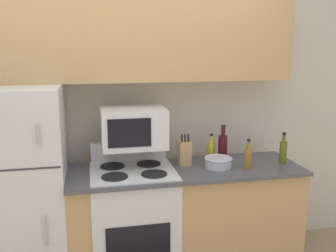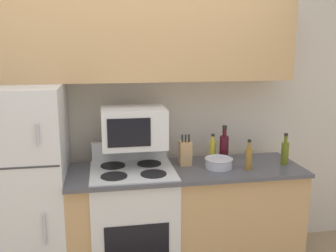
{
  "view_description": "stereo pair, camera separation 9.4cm",
  "coord_description": "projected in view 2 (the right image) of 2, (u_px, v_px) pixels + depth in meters",
  "views": [
    {
      "loc": [
        -0.35,
        -2.46,
        1.86
      ],
      "look_at": [
        0.22,
        0.26,
        1.27
      ],
      "focal_mm": 40.0,
      "sensor_mm": 36.0,
      "label": 1
    },
    {
      "loc": [
        -0.26,
        -2.48,
        1.86
      ],
      "look_at": [
        0.22,
        0.26,
        1.27
      ],
      "focal_mm": 40.0,
      "sensor_mm": 36.0,
      "label": 2
    }
  ],
  "objects": [
    {
      "name": "bottle_vinegar",
      "position": [
        249.0,
        158.0,
        2.91
      ],
      "size": [
        0.06,
        0.06,
        0.24
      ],
      "color": "olive",
      "rests_on": "lower_cabinets"
    },
    {
      "name": "upper_cabinets",
      "position": [
        134.0,
        38.0,
        2.96
      ],
      "size": [
        2.59,
        0.34,
        0.68
      ],
      "color": "tan",
      "rests_on": "refrigerator"
    },
    {
      "name": "bottle_wine_red",
      "position": [
        224.0,
        147.0,
        3.14
      ],
      "size": [
        0.08,
        0.08,
        0.3
      ],
      "color": "#470F19",
      "rests_on": "lower_cabinets"
    },
    {
      "name": "wall_back",
      "position": [
        133.0,
        115.0,
        3.28
      ],
      "size": [
        8.0,
        0.05,
        2.55
      ],
      "color": "beige",
      "rests_on": "ground_plane"
    },
    {
      "name": "bottle_cooking_spray",
      "position": [
        213.0,
        149.0,
        3.18
      ],
      "size": [
        0.06,
        0.06,
        0.22
      ],
      "color": "gold",
      "rests_on": "lower_cabinets"
    },
    {
      "name": "bottle_olive_oil",
      "position": [
        285.0,
        152.0,
        3.04
      ],
      "size": [
        0.06,
        0.06,
        0.26
      ],
      "color": "#5B6619",
      "rests_on": "lower_cabinets"
    },
    {
      "name": "microwave",
      "position": [
        134.0,
        127.0,
        2.91
      ],
      "size": [
        0.49,
        0.38,
        0.3
      ],
      "color": "silver",
      "rests_on": "stove"
    },
    {
      "name": "lower_cabinets",
      "position": [
        185.0,
        221.0,
        3.07
      ],
      "size": [
        1.85,
        0.62,
        0.92
      ],
      "color": "tan",
      "rests_on": "ground_plane"
    },
    {
      "name": "refrigerator",
      "position": [
        18.0,
        190.0,
        2.84
      ],
      "size": [
        0.75,
        0.74,
        1.59
      ],
      "color": "silver",
      "rests_on": "ground_plane"
    },
    {
      "name": "bowl",
      "position": [
        219.0,
        163.0,
        2.96
      ],
      "size": [
        0.22,
        0.22,
        0.08
      ],
      "color": "silver",
      "rests_on": "lower_cabinets"
    },
    {
      "name": "knife_block",
      "position": [
        185.0,
        153.0,
        3.02
      ],
      "size": [
        0.1,
        0.1,
        0.25
      ],
      "color": "tan",
      "rests_on": "lower_cabinets"
    },
    {
      "name": "stove",
      "position": [
        134.0,
        224.0,
        2.98
      ],
      "size": [
        0.65,
        0.6,
        1.09
      ],
      "color": "silver",
      "rests_on": "ground_plane"
    }
  ]
}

